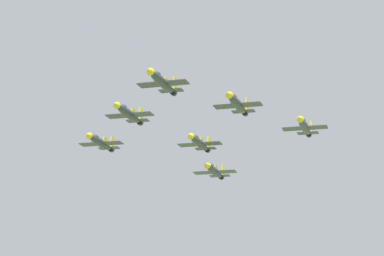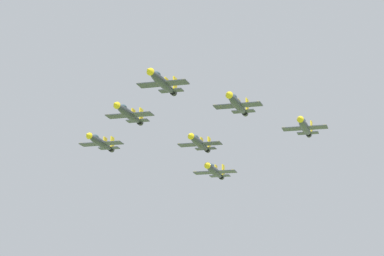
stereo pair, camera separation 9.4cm
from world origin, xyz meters
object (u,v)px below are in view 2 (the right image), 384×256
object	(u,v)px
jet_slot_rear	(199,143)
jet_trailing	(214,171)
jet_right_wingman	(128,114)
jet_left_wingman	(237,104)
jet_lead	(162,82)
jet_right_outer	(100,142)
jet_left_outer	(305,127)

from	to	relation	value
jet_slot_rear	jet_trailing	distance (m)	13.86
jet_right_wingman	jet_slot_rear	xyz separation A→B (m)	(6.91, -16.16, -3.84)
jet_left_wingman	jet_slot_rear	world-z (taller)	jet_left_wingman
jet_lead	jet_right_wingman	size ratio (longest dim) A/B	0.98
jet_slot_rear	jet_trailing	bearing A→B (deg)	-179.69
jet_lead	jet_slot_rear	world-z (taller)	jet_lead
jet_lead	jet_right_outer	bearing A→B (deg)	-138.82
jet_lead	jet_left_wingman	bearing A→B (deg)	140.45
jet_left_wingman	jet_left_outer	distance (m)	17.70
jet_right_wingman	jet_slot_rear	distance (m)	17.99
jet_right_wingman	jet_right_outer	size ratio (longest dim) A/B	1.00
jet_left_outer	jet_slot_rear	distance (m)	22.85
jet_left_outer	jet_trailing	world-z (taller)	jet_left_outer
jet_left_wingman	jet_right_wingman	bearing A→B (deg)	-89.31
jet_lead	jet_trailing	size ratio (longest dim) A/B	0.97
jet_right_wingman	jet_left_outer	world-z (taller)	jet_right_wingman
jet_left_outer	jet_left_wingman	bearing A→B (deg)	-40.96
jet_right_wingman	jet_right_outer	distance (m)	17.72
jet_lead	jet_right_wingman	world-z (taller)	jet_lead
jet_lead	jet_trailing	xyz separation A→B (m)	(35.95, -17.91, -9.25)
jet_right_wingman	jet_trailing	bearing A→B (deg)	157.16
jet_right_outer	jet_slot_rear	size ratio (longest dim) A/B	1.04
jet_slot_rear	jet_right_wingman	bearing A→B (deg)	-40.05
jet_left_outer	jet_right_outer	distance (m)	45.52
jet_right_outer	jet_slot_rear	bearing A→B (deg)	89.30
jet_right_wingman	jet_lead	bearing A→B (deg)	40.55
jet_right_outer	jet_trailing	world-z (taller)	jet_right_outer
jet_right_wingman	jet_slot_rear	size ratio (longest dim) A/B	1.04
jet_lead	jet_left_wingman	world-z (taller)	jet_lead
jet_lead	jet_trailing	distance (m)	41.22
jet_left_wingman	jet_lead	bearing A→B (deg)	-39.68
jet_right_outer	jet_right_wingman	bearing A→B (deg)	39.66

